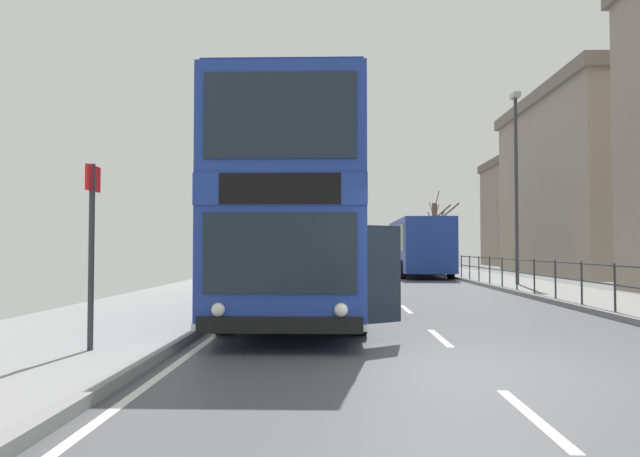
# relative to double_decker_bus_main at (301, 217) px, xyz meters

# --- Properties ---
(ground) EXTENTS (15.80, 140.00, 0.20)m
(ground) POSITION_rel_double_decker_bus_main_xyz_m (1.90, -6.25, -2.27)
(ground) COLOR #4E4E53
(double_decker_bus_main) EXTENTS (3.25, 11.14, 4.41)m
(double_decker_bus_main) POSITION_rel_double_decker_bus_main_xyz_m (0.00, 0.00, 0.00)
(double_decker_bus_main) COLOR navy
(double_decker_bus_main) RESTS_ON ground
(background_bus_far_lane) EXTENTS (2.78, 9.46, 3.13)m
(background_bus_far_lane) POSITION_rel_double_decker_bus_main_xyz_m (5.53, 19.12, -0.60)
(background_bus_far_lane) COLOR navy
(background_bus_far_lane) RESTS_ON ground
(pedestrian_railing_far_kerb) EXTENTS (0.05, 24.80, 1.08)m
(pedestrian_railing_far_kerb) POSITION_rel_double_decker_bus_main_xyz_m (7.07, 2.90, -1.45)
(pedestrian_railing_far_kerb) COLOR #2D3338
(pedestrian_railing_far_kerb) RESTS_ON ground
(bus_stop_sign_near) EXTENTS (0.08, 0.44, 2.60)m
(bus_stop_sign_near) POSITION_rel_double_decker_bus_main_xyz_m (-2.61, -5.83, -0.57)
(bus_stop_sign_near) COLOR #2D2D33
(bus_stop_sign_near) RESTS_ON ground
(street_lamp_far_side) EXTENTS (0.28, 0.60, 7.63)m
(street_lamp_far_side) POSITION_rel_double_decker_bus_main_xyz_m (8.03, 9.49, 2.25)
(street_lamp_far_side) COLOR #38383D
(street_lamp_far_side) RESTS_ON ground
(bare_tree_far_00) EXTENTS (2.50, 3.07, 5.65)m
(bare_tree_far_00) POSITION_rel_double_decker_bus_main_xyz_m (8.02, 28.23, 0.43)
(bare_tree_far_00) COLOR brown
(bare_tree_far_00) RESTS_ON ground
(background_building_01) EXTENTS (8.84, 15.78, 9.52)m
(background_building_01) POSITION_rel_double_decker_bus_main_xyz_m (19.15, 35.48, 2.48)
(background_building_01) COLOR slate
(background_building_01) RESTS_ON ground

